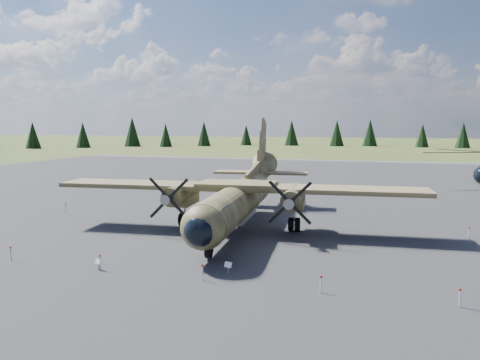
# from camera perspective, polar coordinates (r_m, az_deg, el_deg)

# --- Properties ---
(ground) EXTENTS (500.00, 500.00, 0.00)m
(ground) POSITION_cam_1_polar(r_m,az_deg,el_deg) (37.41, 0.17, -5.41)
(ground) COLOR #525827
(ground) RESTS_ON ground
(apron) EXTENTS (120.00, 120.00, 0.04)m
(apron) POSITION_cam_1_polar(r_m,az_deg,el_deg) (46.90, 3.70, -2.92)
(apron) COLOR #5A5A5F
(apron) RESTS_ON ground
(transport_plane) EXTENTS (27.63, 25.02, 9.09)m
(transport_plane) POSITION_cam_1_polar(r_m,az_deg,el_deg) (35.90, -0.04, -1.70)
(transport_plane) COLOR #424224
(transport_plane) RESTS_ON ground
(info_placard_left) EXTENTS (0.42, 0.26, 0.61)m
(info_placard_left) POSITION_cam_1_polar(r_m,az_deg,el_deg) (27.10, -16.91, -9.61)
(info_placard_left) COLOR gray
(info_placard_left) RESTS_ON ground
(info_placard_right) EXTENTS (0.46, 0.28, 0.67)m
(info_placard_right) POSITION_cam_1_polar(r_m,az_deg,el_deg) (25.25, -1.45, -10.44)
(info_placard_right) COLOR gray
(info_placard_right) RESTS_ON ground
(barrier_fence) EXTENTS (33.12, 29.62, 0.85)m
(barrier_fence) POSITION_cam_1_polar(r_m,az_deg,el_deg) (37.37, -0.54, -4.63)
(barrier_fence) COLOR white
(barrier_fence) RESTS_ON ground
(treeline) EXTENTS (284.55, 290.79, 10.99)m
(treeline) POSITION_cam_1_polar(r_m,az_deg,el_deg) (31.27, -8.70, 0.98)
(treeline) COLOR black
(treeline) RESTS_ON ground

